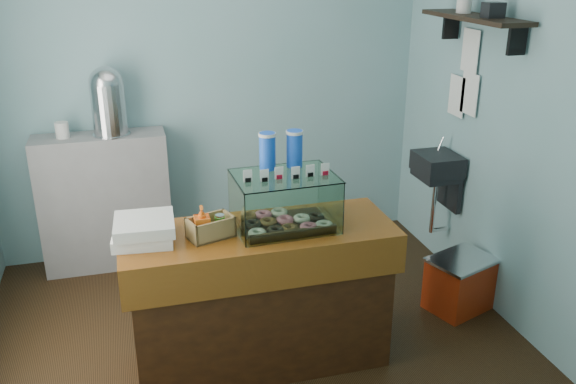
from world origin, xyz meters
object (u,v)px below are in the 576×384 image
object	(u,v)px
counter	(260,296)
red_cooler	(460,283)
coffee_urn	(108,100)
display_case	(283,197)

from	to	relation	value
counter	red_cooler	world-z (taller)	counter
red_cooler	coffee_urn	bearing A→B (deg)	129.86
counter	coffee_urn	bearing A→B (deg)	117.03
display_case	coffee_urn	bearing A→B (deg)	120.10
counter	red_cooler	bearing A→B (deg)	8.05
counter	coffee_urn	distance (m)	1.98
counter	red_cooler	size ratio (longest dim) A/B	2.97
counter	coffee_urn	world-z (taller)	coffee_urn
display_case	coffee_urn	world-z (taller)	coffee_urn
counter	coffee_urn	xyz separation A→B (m)	(-0.80, 1.56, 0.92)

